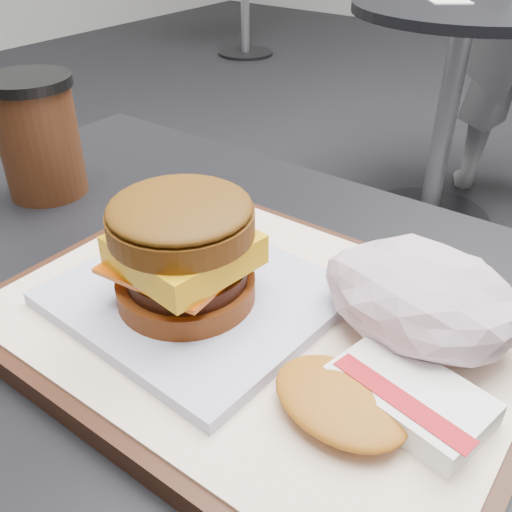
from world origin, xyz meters
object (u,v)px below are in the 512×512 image
object	(u,v)px
breakfast_sandwich	(187,262)
crumpled_wrapper	(423,298)
coffee_cup	(38,135)
hash_brown	(378,398)
serving_tray	(259,326)
neighbor_table	(455,69)
customer_table	(194,474)

from	to	relation	value
breakfast_sandwich	crumpled_wrapper	world-z (taller)	breakfast_sandwich
crumpled_wrapper	coffee_cup	distance (m)	0.43
hash_brown	serving_tray	bearing A→B (deg)	164.65
breakfast_sandwich	coffee_cup	xyz separation A→B (m)	(-0.28, 0.08, 0.01)
crumpled_wrapper	neighbor_table	bearing A→B (deg)	107.85
breakfast_sandwich	hash_brown	xyz separation A→B (m)	(0.16, -0.01, -0.03)
neighbor_table	coffee_cup	bearing A→B (deg)	-86.99
coffee_cup	neighbor_table	xyz separation A→B (m)	(-0.08, 1.57, -0.28)
crumpled_wrapper	neighbor_table	size ratio (longest dim) A/B	0.18
serving_tray	hash_brown	world-z (taller)	hash_brown
customer_table	coffee_cup	distance (m)	0.37
customer_table	serving_tray	world-z (taller)	serving_tray
hash_brown	customer_table	bearing A→B (deg)	177.95
crumpled_wrapper	coffee_cup	xyz separation A→B (m)	(-0.42, 0.01, 0.01)
serving_tray	crumpled_wrapper	size ratio (longest dim) A/B	2.81
serving_tray	breakfast_sandwich	world-z (taller)	breakfast_sandwich
breakfast_sandwich	neighbor_table	distance (m)	1.71
serving_tray	coffee_cup	xyz separation A→B (m)	(-0.33, 0.06, 0.05)
customer_table	crumpled_wrapper	size ratio (longest dim) A/B	5.92
serving_tray	coffee_cup	size ratio (longest dim) A/B	3.03
coffee_cup	neighbor_table	bearing A→B (deg)	93.01
serving_tray	coffee_cup	world-z (taller)	coffee_cup
customer_table	breakfast_sandwich	world-z (taller)	breakfast_sandwich
hash_brown	neighbor_table	distance (m)	1.75
hash_brown	neighbor_table	bearing A→B (deg)	107.34
serving_tray	breakfast_sandwich	distance (m)	0.07
breakfast_sandwich	coffee_cup	distance (m)	0.29
breakfast_sandwich	crumpled_wrapper	size ratio (longest dim) A/B	1.48
customer_table	neighbor_table	bearing A→B (deg)	101.98
breakfast_sandwich	neighbor_table	world-z (taller)	breakfast_sandwich
customer_table	crumpled_wrapper	world-z (taller)	crumpled_wrapper
serving_tray	breakfast_sandwich	size ratio (longest dim) A/B	1.90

